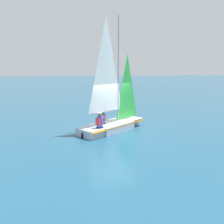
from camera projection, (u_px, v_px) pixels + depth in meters
The scene contains 4 objects.
ground_plane at pixel (112, 130), 11.96m from camera, with size 260.00×260.00×0.00m, color #235675.
sailboat_main at pixel (112, 114), 11.79m from camera, with size 3.54×3.97×5.99m.
sailor_helm at pixel (103, 119), 11.65m from camera, with size 0.42×0.43×1.16m.
sailor_crew at pixel (100, 123), 10.80m from camera, with size 0.42×0.43×1.16m.
Camera 1 is at (-11.42, 1.79, 3.19)m, focal length 35.00 mm.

